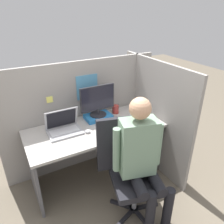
{
  "coord_description": "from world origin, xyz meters",
  "views": [
    {
      "loc": [
        -0.89,
        -1.68,
        2.04
      ],
      "look_at": [
        0.13,
        0.18,
        0.99
      ],
      "focal_mm": 35.0,
      "sensor_mm": 36.0,
      "label": 1
    }
  ],
  "objects_px": {
    "office_chair": "(128,168)",
    "person": "(142,156)",
    "laptop": "(64,128)",
    "coffee_mug": "(116,109)",
    "paper_box": "(98,117)",
    "stapler": "(147,116)",
    "carrot_toy": "(109,132)",
    "monitor": "(98,100)"
  },
  "relations": [
    {
      "from": "person",
      "to": "coffee_mug",
      "type": "xyz_separation_m",
      "value": [
        0.26,
        0.95,
        0.03
      ]
    },
    {
      "from": "laptop",
      "to": "office_chair",
      "type": "bearing_deg",
      "value": -55.57
    },
    {
      "from": "paper_box",
      "to": "carrot_toy",
      "type": "relative_size",
      "value": 2.61
    },
    {
      "from": "office_chair",
      "to": "coffee_mug",
      "type": "xyz_separation_m",
      "value": [
        0.3,
        0.79,
        0.27
      ]
    },
    {
      "from": "carrot_toy",
      "to": "office_chair",
      "type": "height_order",
      "value": "office_chair"
    },
    {
      "from": "coffee_mug",
      "to": "paper_box",
      "type": "bearing_deg",
      "value": -172.91
    },
    {
      "from": "monitor",
      "to": "person",
      "type": "distance_m",
      "value": 0.95
    },
    {
      "from": "laptop",
      "to": "paper_box",
      "type": "bearing_deg",
      "value": 12.49
    },
    {
      "from": "monitor",
      "to": "stapler",
      "type": "relative_size",
      "value": 3.33
    },
    {
      "from": "laptop",
      "to": "stapler",
      "type": "relative_size",
      "value": 2.81
    },
    {
      "from": "laptop",
      "to": "person",
      "type": "bearing_deg",
      "value": -58.83
    },
    {
      "from": "office_chair",
      "to": "coffee_mug",
      "type": "relative_size",
      "value": 9.75
    },
    {
      "from": "carrot_toy",
      "to": "office_chair",
      "type": "bearing_deg",
      "value": -87.38
    },
    {
      "from": "carrot_toy",
      "to": "office_chair",
      "type": "relative_size",
      "value": 0.12
    },
    {
      "from": "monitor",
      "to": "coffee_mug",
      "type": "relative_size",
      "value": 4.11
    },
    {
      "from": "monitor",
      "to": "laptop",
      "type": "xyz_separation_m",
      "value": [
        -0.48,
        -0.11,
        -0.2
      ]
    },
    {
      "from": "office_chair",
      "to": "person",
      "type": "relative_size",
      "value": 0.78
    },
    {
      "from": "paper_box",
      "to": "monitor",
      "type": "distance_m",
      "value": 0.22
    },
    {
      "from": "monitor",
      "to": "coffee_mug",
      "type": "xyz_separation_m",
      "value": [
        0.27,
        0.03,
        -0.2
      ]
    },
    {
      "from": "paper_box",
      "to": "carrot_toy",
      "type": "distance_m",
      "value": 0.38
    },
    {
      "from": "paper_box",
      "to": "office_chair",
      "type": "relative_size",
      "value": 0.31
    },
    {
      "from": "laptop",
      "to": "person",
      "type": "distance_m",
      "value": 0.95
    },
    {
      "from": "monitor",
      "to": "stapler",
      "type": "xyz_separation_m",
      "value": [
        0.56,
        -0.28,
        -0.23
      ]
    },
    {
      "from": "monitor",
      "to": "stapler",
      "type": "height_order",
      "value": "monitor"
    },
    {
      "from": "carrot_toy",
      "to": "laptop",
      "type": "bearing_deg",
      "value": 147.29
    },
    {
      "from": "stapler",
      "to": "office_chair",
      "type": "xyz_separation_m",
      "value": [
        -0.59,
        -0.48,
        -0.24
      ]
    },
    {
      "from": "coffee_mug",
      "to": "carrot_toy",
      "type": "bearing_deg",
      "value": -127.49
    },
    {
      "from": "paper_box",
      "to": "stapler",
      "type": "distance_m",
      "value": 0.62
    },
    {
      "from": "monitor",
      "to": "carrot_toy",
      "type": "height_order",
      "value": "monitor"
    },
    {
      "from": "stapler",
      "to": "person",
      "type": "height_order",
      "value": "person"
    },
    {
      "from": "stapler",
      "to": "office_chair",
      "type": "distance_m",
      "value": 0.8
    },
    {
      "from": "monitor",
      "to": "person",
      "type": "height_order",
      "value": "person"
    },
    {
      "from": "paper_box",
      "to": "person",
      "type": "distance_m",
      "value": 0.92
    },
    {
      "from": "stapler",
      "to": "laptop",
      "type": "bearing_deg",
      "value": 170.69
    },
    {
      "from": "stapler",
      "to": "carrot_toy",
      "type": "relative_size",
      "value": 1.07
    },
    {
      "from": "laptop",
      "to": "person",
      "type": "xyz_separation_m",
      "value": [
        0.49,
        -0.81,
        -0.03
      ]
    },
    {
      "from": "coffee_mug",
      "to": "laptop",
      "type": "bearing_deg",
      "value": -169.45
    },
    {
      "from": "coffee_mug",
      "to": "monitor",
      "type": "bearing_deg",
      "value": -173.47
    },
    {
      "from": "paper_box",
      "to": "coffee_mug",
      "type": "xyz_separation_m",
      "value": [
        0.27,
        0.03,
        0.03
      ]
    },
    {
      "from": "monitor",
      "to": "carrot_toy",
      "type": "distance_m",
      "value": 0.45
    },
    {
      "from": "paper_box",
      "to": "office_chair",
      "type": "xyz_separation_m",
      "value": [
        -0.03,
        -0.76,
        -0.25
      ]
    },
    {
      "from": "person",
      "to": "monitor",
      "type": "bearing_deg",
      "value": 90.91
    }
  ]
}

